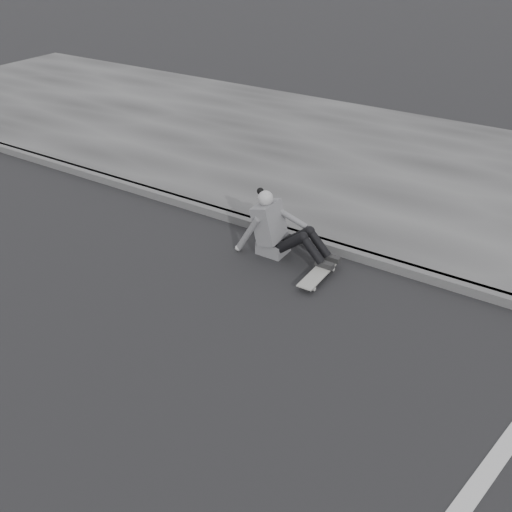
{
  "coord_description": "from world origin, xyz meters",
  "views": [
    {
      "loc": [
        3.04,
        -3.49,
        3.92
      ],
      "look_at": [
        0.03,
        1.23,
        0.5
      ],
      "focal_mm": 40.0,
      "sensor_mm": 36.0,
      "label": 1
    }
  ],
  "objects": [
    {
      "name": "ground",
      "position": [
        0.0,
        0.0,
        0.0
      ],
      "size": [
        80.0,
        80.0,
        0.0
      ],
      "primitive_type": "plane",
      "color": "black",
      "rests_on": "ground"
    },
    {
      "name": "curb",
      "position": [
        0.0,
        2.58,
        0.06
      ],
      "size": [
        24.0,
        0.16,
        0.12
      ],
      "primitive_type": "cube",
      "color": "#484848",
      "rests_on": "ground"
    },
    {
      "name": "sidewalk",
      "position": [
        0.0,
        5.6,
        0.06
      ],
      "size": [
        24.0,
        6.0,
        0.12
      ],
      "primitive_type": "cube",
      "color": "#3A3A3A",
      "rests_on": "ground"
    },
    {
      "name": "skateboard",
      "position": [
        0.53,
        1.88,
        0.07
      ],
      "size": [
        0.2,
        0.78,
        0.09
      ],
      "color": "#A2A29D",
      "rests_on": "ground"
    },
    {
      "name": "seated_woman",
      "position": [
        -0.2,
        2.13,
        0.36
      ],
      "size": [
        1.38,
        0.46,
        0.88
      ],
      "color": "#565759",
      "rests_on": "ground"
    }
  ]
}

